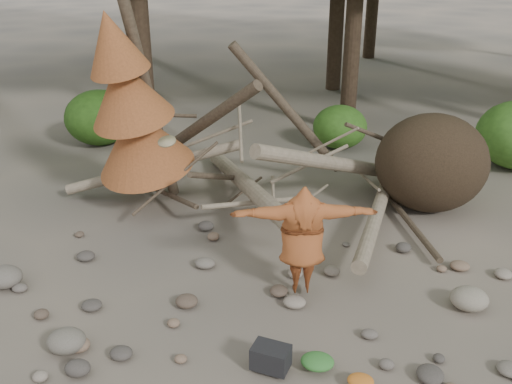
# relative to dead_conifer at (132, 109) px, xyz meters

# --- Properties ---
(ground) EXTENTS (120.00, 120.00, 0.00)m
(ground) POSITION_rel_dead_conifer_xyz_m (3.12, -3.37, -2.11)
(ground) COLOR #514C44
(ground) RESTS_ON ground
(deadfall_pile) EXTENTS (8.55, 5.24, 3.30)m
(deadfall_pile) POSITION_rel_dead_conifer_xyz_m (5.13, 0.87, -1.16)
(deadfall_pile) COLOR #332619
(deadfall_pile) RESTS_ON ground
(dead_conifer) EXTENTS (2.06, 2.16, 4.35)m
(dead_conifer) POSITION_rel_dead_conifer_xyz_m (0.00, 0.00, 0.00)
(dead_conifer) COLOR #4C3F30
(dead_conifer) RESTS_ON ground
(bush_left) EXTENTS (1.80, 1.80, 1.44)m
(bush_left) POSITION_rel_dead_conifer_xyz_m (-2.38, 3.83, -1.39)
(bush_left) COLOR #2A5416
(bush_left) RESTS_ON ground
(bush_mid) EXTENTS (1.40, 1.40, 1.12)m
(bush_mid) POSITION_rel_dead_conifer_xyz_m (3.92, 4.43, -1.55)
(bush_mid) COLOR #376A1E
(bush_mid) RESTS_ON ground
(frisbee_thrower) EXTENTS (3.39, 1.05, 2.23)m
(frisbee_thrower) POSITION_rel_dead_conifer_xyz_m (3.41, -2.48, -1.16)
(frisbee_thrower) COLOR #974922
(frisbee_thrower) RESTS_ON ground
(backpack) EXTENTS (0.53, 0.41, 0.31)m
(backpack) POSITION_rel_dead_conifer_xyz_m (3.16, -4.28, -1.96)
(backpack) COLOR black
(backpack) RESTS_ON ground
(cloth_green) EXTENTS (0.43, 0.36, 0.16)m
(cloth_green) POSITION_rel_dead_conifer_xyz_m (3.75, -4.17, -2.03)
(cloth_green) COLOR #31702C
(cloth_green) RESTS_ON ground
(cloth_orange) EXTENTS (0.33, 0.27, 0.12)m
(cloth_orange) POSITION_rel_dead_conifer_xyz_m (4.28, -4.42, -2.05)
(cloth_orange) COLOR #C06721
(cloth_orange) RESTS_ON ground
(boulder_front_left) EXTENTS (0.52, 0.47, 0.31)m
(boulder_front_left) POSITION_rel_dead_conifer_xyz_m (0.43, -4.28, -1.96)
(boulder_front_left) COLOR #6A6358
(boulder_front_left) RESTS_ON ground
(boulder_mid_right) EXTENTS (0.56, 0.50, 0.33)m
(boulder_mid_right) POSITION_rel_dead_conifer_xyz_m (5.91, -2.52, -1.94)
(boulder_mid_right) COLOR gray
(boulder_mid_right) RESTS_ON ground
(boulder_mid_left) EXTENTS (0.56, 0.51, 0.34)m
(boulder_mid_left) POSITION_rel_dead_conifer_xyz_m (-1.22, -2.96, -1.94)
(boulder_mid_left) COLOR #666056
(boulder_mid_left) RESTS_ON ground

